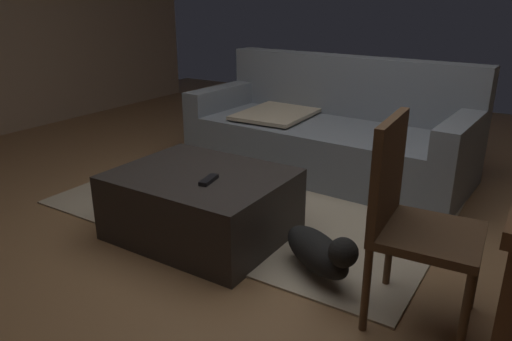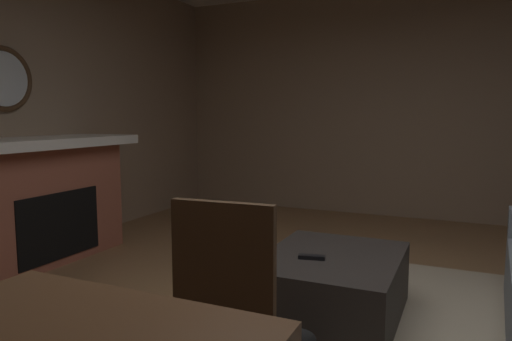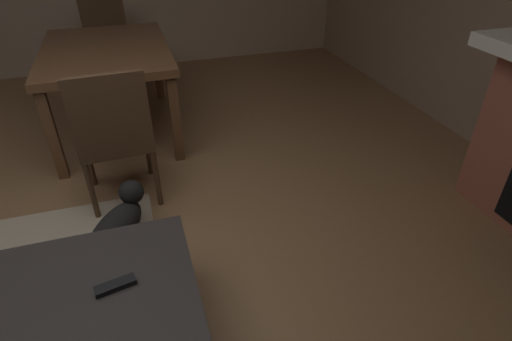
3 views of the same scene
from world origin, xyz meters
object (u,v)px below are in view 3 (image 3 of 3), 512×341
Objects in this scene: dining_table at (107,57)px; dining_chair_east at (108,38)px; tv_remote at (115,285)px; small_dog at (118,225)px; dining_chair_west at (114,133)px.

dining_table is 1.52× the size of dining_chair_east.
tv_remote is 0.30× the size of small_dog.
dining_chair_west is at bearing -7.47° from small_dog.
small_dog is (-2.64, 0.05, -0.36)m from dining_chair_east.
tv_remote is 0.17× the size of dining_chair_west.
dining_chair_east is (1.10, 0.01, -0.13)m from dining_table.
dining_chair_west is at bearing -13.42° from tv_remote.
tv_remote is 0.75m from small_dog.
tv_remote is 0.11× the size of dining_table.
dining_table is (2.24, -0.04, 0.24)m from tv_remote.
dining_table is 1.52× the size of dining_chair_west.
dining_table is at bearing -12.25° from tv_remote.
dining_chair_east is 2.20m from dining_chair_west.
dining_chair_west reaches higher than small_dog.
tv_remote is 3.34m from dining_chair_east.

